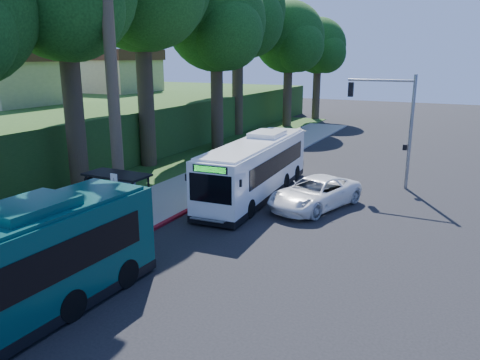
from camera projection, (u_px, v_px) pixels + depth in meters
The scene contains 14 objects.
ground at pixel (274, 227), 22.73m from camera, with size 140.00×140.00×0.00m, color black.
sidewalk at pixel (152, 205), 25.84m from camera, with size 4.50×70.00×0.12m, color gray.
red_curb at pixel (140, 236), 21.39m from camera, with size 0.25×30.00×0.13m, color maroon.
grass_verge at pixel (129, 175), 32.63m from camera, with size 8.00×70.00×0.06m, color #234719.
bus_shelter at pixel (116, 187), 22.90m from camera, with size 3.20×1.51×2.55m.
stop_sign_pole at pixel (115, 198), 20.18m from camera, with size 0.35×0.06×3.17m.
traffic_signal_pole at pixel (394, 117), 28.65m from camera, with size 4.10×0.30×7.00m.
hillside_backdrop at pixel (87, 114), 46.46m from camera, with size 24.00×60.00×8.80m.
tree_2 at pixel (217, 26), 39.00m from camera, with size 8.82×8.40×15.12m.
tree_3 at pixel (238, 15), 46.40m from camera, with size 10.08×9.60×17.28m.
tree_4 at pixel (290, 41), 52.85m from camera, with size 8.40×8.00×14.14m.
tree_5 at pixel (319, 49), 59.55m from camera, with size 7.35×7.00×12.86m.
white_bus at pixel (256, 167), 27.47m from camera, with size 3.23×12.04×3.55m.
pickup at pixel (315, 193), 25.41m from camera, with size 2.75×5.96×1.66m, color white.
Camera 1 is at (7.99, -19.92, 8.01)m, focal length 35.00 mm.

